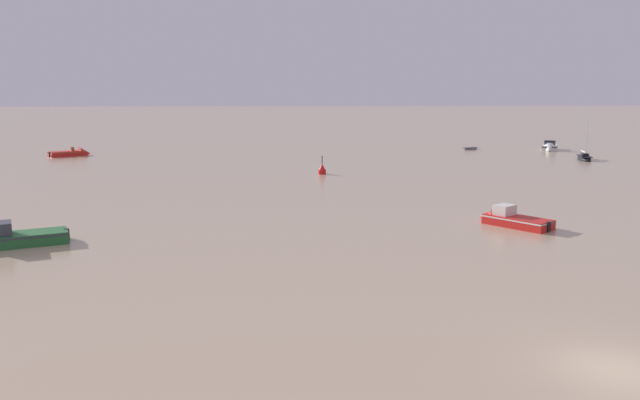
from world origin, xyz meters
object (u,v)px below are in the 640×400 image
(motorboat_moored_6, at_px, (7,241))
(motorboat_moored_1, at_px, (73,154))
(motorboat_moored_3, at_px, (550,148))
(rowboat_moored_0, at_px, (470,149))
(sailboat_moored_0, at_px, (584,158))
(channel_buoy, at_px, (322,170))
(motorboat_moored_0, at_px, (507,220))

(motorboat_moored_6, bearing_deg, motorboat_moored_1, -99.06)
(motorboat_moored_3, height_order, rowboat_moored_0, motorboat_moored_3)
(sailboat_moored_0, relative_size, channel_buoy, 2.48)
(motorboat_moored_0, distance_m, motorboat_moored_1, 70.41)
(sailboat_moored_0, distance_m, motorboat_moored_6, 75.36)
(sailboat_moored_0, bearing_deg, motorboat_moored_0, -16.83)
(rowboat_moored_0, distance_m, channel_buoy, 39.81)
(motorboat_moored_6, height_order, channel_buoy, channel_buoy)
(motorboat_moored_6, relative_size, channel_buoy, 2.79)
(motorboat_moored_0, height_order, motorboat_moored_3, motorboat_moored_3)
(motorboat_moored_6, distance_m, channel_buoy, 39.82)
(motorboat_moored_0, bearing_deg, sailboat_moored_0, -69.44)
(rowboat_moored_0, bearing_deg, motorboat_moored_3, -43.81)
(rowboat_moored_0, bearing_deg, sailboat_moored_0, -89.19)
(motorboat_moored_3, bearing_deg, motorboat_moored_1, -61.12)
(motorboat_moored_0, xyz_separation_m, channel_buoy, (-10.99, 29.14, 0.14))
(motorboat_moored_0, distance_m, channel_buoy, 31.14)
(motorboat_moored_0, height_order, motorboat_moored_1, motorboat_moored_0)
(motorboat_moored_1, xyz_separation_m, sailboat_moored_0, (73.14, -11.49, -0.03))
(sailboat_moored_0, height_order, rowboat_moored_0, sailboat_moored_0)
(sailboat_moored_0, distance_m, rowboat_moored_0, 20.13)
(motorboat_moored_0, bearing_deg, channel_buoy, -15.90)
(motorboat_moored_0, height_order, sailboat_moored_0, sailboat_moored_0)
(motorboat_moored_1, xyz_separation_m, motorboat_moored_6, (13.03, -56.94, 0.07))
(motorboat_moored_6, bearing_deg, rowboat_moored_0, -150.21)
(motorboat_moored_1, relative_size, motorboat_moored_6, 0.94)
(motorboat_moored_1, bearing_deg, motorboat_moored_0, -83.30)
(motorboat_moored_0, xyz_separation_m, rowboat_moored_0, (15.93, 58.47, -0.19))
(motorboat_moored_1, relative_size, motorboat_moored_3, 0.91)
(motorboat_moored_3, bearing_deg, channel_buoy, -29.04)
(motorboat_moored_1, distance_m, channel_buoy, 42.63)
(motorboat_moored_1, height_order, rowboat_moored_0, motorboat_moored_1)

